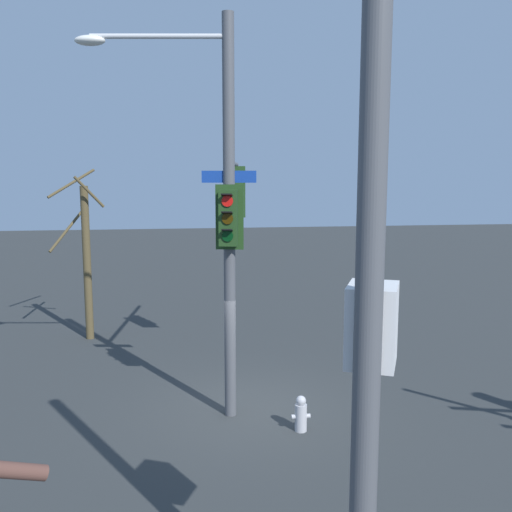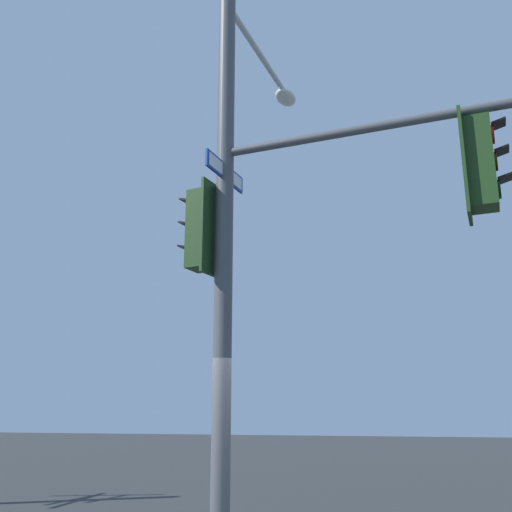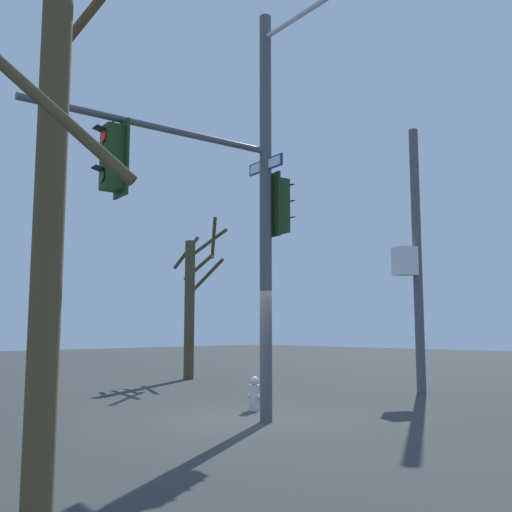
{
  "view_description": "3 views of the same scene",
  "coord_description": "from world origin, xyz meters",
  "views": [
    {
      "loc": [
        -1.51,
        -11.94,
        5.16
      ],
      "look_at": [
        0.1,
        -0.34,
        3.43
      ],
      "focal_mm": 40.7,
      "sensor_mm": 36.0,
      "label": 1
    },
    {
      "loc": [
        6.57,
        1.94,
        1.86
      ],
      "look_at": [
        -0.31,
        0.23,
        3.77
      ],
      "focal_mm": 40.35,
      "sensor_mm": 36.0,
      "label": 2
    },
    {
      "loc": [
        -8.61,
        8.04,
        1.76
      ],
      "look_at": [
        -0.19,
        -0.21,
        3.21
      ],
      "focal_mm": 41.8,
      "sensor_mm": 36.0,
      "label": 3
    }
  ],
  "objects": [
    {
      "name": "ground_plane",
      "position": [
        0.0,
        0.0,
        0.0
      ],
      "size": [
        80.0,
        80.0,
        0.0
      ],
      "primitive_type": "plane",
      "color": "#2F3333"
    },
    {
      "name": "fire_hydrant",
      "position": [
        0.88,
        -1.21,
        0.34
      ],
      "size": [
        0.38,
        0.24,
        0.73
      ],
      "color": "#B2B2B7",
      "rests_on": "ground"
    },
    {
      "name": "main_signal_pole_assembly",
      "position": [
        -0.5,
        0.44,
        4.58
      ],
      "size": [
        3.69,
        5.47,
        8.19
      ],
      "rotation": [
        0.0,
        0.0,
        1.44
      ],
      "color": "#4C4F54",
      "rests_on": "ground"
    },
    {
      "name": "bare_tree_across_street",
      "position": [
        -4.25,
        6.03,
        2.56
      ],
      "size": [
        1.75,
        1.76,
        5.21
      ],
      "color": "brown",
      "rests_on": "ground"
    },
    {
      "name": "secondary_pole_assembly",
      "position": [
        0.25,
        -6.91,
        3.74
      ],
      "size": [
        0.67,
        0.88,
        7.55
      ],
      "rotation": [
        0.0,
        0.0,
        1.15
      ],
      "color": "#4C4F54",
      "rests_on": "ground"
    }
  ]
}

